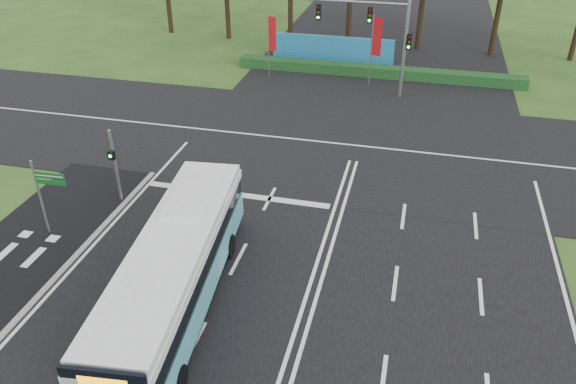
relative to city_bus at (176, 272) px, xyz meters
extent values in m
plane|color=#274E1A|center=(4.53, 3.34, -1.73)|extent=(120.00, 120.00, 0.00)
cube|color=black|center=(4.53, 3.34, -1.71)|extent=(20.00, 120.00, 0.04)
cube|color=black|center=(4.53, 15.34, -1.71)|extent=(120.00, 14.00, 0.05)
cube|color=black|center=(-7.97, 0.34, -1.70)|extent=(5.00, 18.00, 0.06)
cube|color=gray|center=(-5.57, 0.34, -1.67)|extent=(0.25, 18.00, 0.12)
cube|color=#52ACBE|center=(0.00, 0.01, -0.66)|extent=(3.74, 12.17, 1.10)
cube|color=black|center=(0.00, 0.01, -1.16)|extent=(3.71, 12.10, 0.30)
cube|color=black|center=(0.00, 0.01, 0.33)|extent=(3.63, 11.98, 0.95)
cube|color=white|center=(0.00, 0.01, 0.93)|extent=(3.74, 12.17, 0.35)
cube|color=white|center=(0.00, 0.01, 1.28)|extent=(3.64, 11.68, 0.35)
cube|color=white|center=(-0.26, 2.49, 1.58)|extent=(1.90, 3.14, 0.25)
cube|color=orange|center=(0.63, -5.92, 1.08)|extent=(1.39, 0.21, 0.35)
cylinder|color=black|center=(-1.52, 3.26, -1.21)|extent=(0.39, 1.06, 1.04)
cylinder|color=black|center=(0.80, 3.51, -1.21)|extent=(0.39, 1.06, 1.04)
cylinder|color=black|center=(-0.76, -3.88, -1.21)|extent=(0.39, 1.06, 1.04)
cylinder|color=black|center=(1.56, -3.63, -1.21)|extent=(0.39, 1.06, 1.04)
cylinder|color=gray|center=(-5.88, 6.46, 0.20)|extent=(0.15, 0.15, 3.86)
cube|color=black|center=(-5.88, 6.28, 0.92)|extent=(0.34, 0.24, 0.44)
sphere|color=#19F233|center=(-5.88, 6.18, 0.92)|extent=(0.15, 0.15, 0.15)
cylinder|color=gray|center=(-7.74, 3.18, 0.12)|extent=(0.11, 0.11, 3.71)
cube|color=#0D4A19|center=(-7.04, 3.22, 1.33)|extent=(1.39, 0.14, 0.28)
cube|color=#0D4A19|center=(-7.04, 3.22, 1.00)|extent=(1.39, 0.14, 0.20)
cube|color=white|center=(-7.04, 3.18, 1.33)|extent=(1.30, 0.08, 0.04)
cylinder|color=gray|center=(-3.60, 25.77, 0.64)|extent=(0.07, 0.07, 4.73)
cube|color=#B40F15|center=(-3.27, 25.68, 1.64)|extent=(0.62, 0.20, 2.52)
cylinder|color=gray|center=(4.11, 25.79, 0.84)|extent=(0.08, 0.08, 5.14)
cube|color=#B40F15|center=(4.47, 25.68, 1.93)|extent=(0.67, 0.25, 2.74)
cylinder|color=gray|center=(6.53, 23.84, 1.77)|extent=(0.24, 0.24, 7.00)
cylinder|color=gray|center=(2.53, 23.84, 4.67)|extent=(8.00, 0.16, 0.16)
cube|color=black|center=(4.03, 23.84, 3.87)|extent=(0.32, 0.28, 1.05)
cube|color=black|center=(0.53, 23.84, 3.87)|extent=(0.32, 0.28, 1.05)
cube|color=black|center=(6.78, 23.84, 2.27)|extent=(0.32, 0.28, 1.05)
cube|color=#153B19|center=(4.53, 27.84, -1.33)|extent=(22.00, 1.20, 0.80)
cube|color=#1F72A8|center=(0.53, 30.34, -0.63)|extent=(10.00, 0.30, 2.20)
cylinder|color=black|center=(1.04, 35.69, 2.19)|extent=(0.44, 0.44, 7.84)
cylinder|color=black|center=(13.40, 35.54, 2.57)|extent=(0.44, 0.44, 8.60)
camera|label=1|loc=(7.79, -14.56, 13.03)|focal=35.00mm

